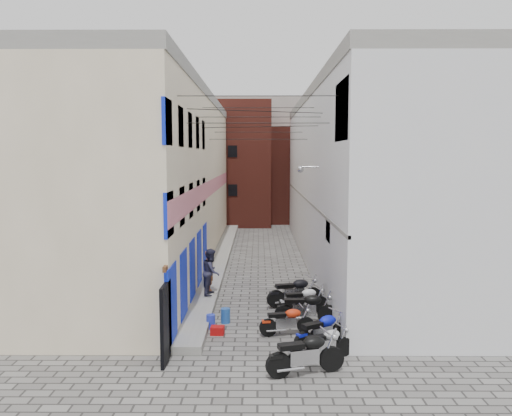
{
  "coord_description": "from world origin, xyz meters",
  "views": [
    {
      "loc": [
        0.03,
        -13.65,
        5.66
      ],
      "look_at": [
        -0.11,
        11.71,
        3.0
      ],
      "focal_mm": 35.0,
      "sensor_mm": 36.0,
      "label": 1
    }
  ],
  "objects_px": {
    "motorcycle_d": "(287,319)",
    "person_a": "(210,271)",
    "motorcycle_f": "(303,299)",
    "red_crate": "(217,330)",
    "motorcycle_g": "(295,290)",
    "motorcycle_a": "(306,352)",
    "person_b": "(211,272)",
    "water_jug_far": "(225,316)",
    "motorcycle_b": "(326,342)",
    "motorcycle_c": "(322,329)",
    "water_jug_near": "(211,322)",
    "motorcycle_e": "(306,306)"
  },
  "relations": [
    {
      "from": "person_b",
      "to": "person_a",
      "type": "bearing_deg",
      "value": 20.55
    },
    {
      "from": "motorcycle_d",
      "to": "water_jug_near",
      "type": "bearing_deg",
      "value": -113.21
    },
    {
      "from": "motorcycle_a",
      "to": "motorcycle_g",
      "type": "bearing_deg",
      "value": 162.58
    },
    {
      "from": "motorcycle_b",
      "to": "person_a",
      "type": "bearing_deg",
      "value": -169.77
    },
    {
      "from": "motorcycle_c",
      "to": "water_jug_near",
      "type": "height_order",
      "value": "motorcycle_c"
    },
    {
      "from": "motorcycle_a",
      "to": "motorcycle_e",
      "type": "height_order",
      "value": "motorcycle_a"
    },
    {
      "from": "motorcycle_b",
      "to": "red_crate",
      "type": "distance_m",
      "value": 3.74
    },
    {
      "from": "motorcycle_d",
      "to": "water_jug_far",
      "type": "xyz_separation_m",
      "value": [
        -2.03,
        1.17,
        -0.27
      ]
    },
    {
      "from": "motorcycle_b",
      "to": "motorcycle_f",
      "type": "xyz_separation_m",
      "value": [
        -0.26,
        4.02,
        0.05
      ]
    },
    {
      "from": "motorcycle_b",
      "to": "motorcycle_a",
      "type": "bearing_deg",
      "value": -55.47
    },
    {
      "from": "motorcycle_a",
      "to": "red_crate",
      "type": "distance_m",
      "value": 3.89
    },
    {
      "from": "motorcycle_g",
      "to": "person_a",
      "type": "xyz_separation_m",
      "value": [
        -3.32,
        1.17,
        0.46
      ]
    },
    {
      "from": "water_jug_near",
      "to": "motorcycle_g",
      "type": "bearing_deg",
      "value": 39.46
    },
    {
      "from": "motorcycle_d",
      "to": "motorcycle_f",
      "type": "xyz_separation_m",
      "value": [
        0.71,
        2.15,
        0.03
      ]
    },
    {
      "from": "motorcycle_g",
      "to": "water_jug_far",
      "type": "relative_size",
      "value": 4.34
    },
    {
      "from": "motorcycle_b",
      "to": "water_jug_far",
      "type": "relative_size",
      "value": 3.47
    },
    {
      "from": "motorcycle_a",
      "to": "person_b",
      "type": "height_order",
      "value": "person_b"
    },
    {
      "from": "motorcycle_e",
      "to": "red_crate",
      "type": "bearing_deg",
      "value": -70.99
    },
    {
      "from": "motorcycle_f",
      "to": "person_a",
      "type": "height_order",
      "value": "person_a"
    },
    {
      "from": "water_jug_far",
      "to": "motorcycle_b",
      "type": "bearing_deg",
      "value": -45.3
    },
    {
      "from": "water_jug_far",
      "to": "motorcycle_g",
      "type": "bearing_deg",
      "value": 36.78
    },
    {
      "from": "motorcycle_f",
      "to": "water_jug_far",
      "type": "distance_m",
      "value": 2.92
    },
    {
      "from": "person_b",
      "to": "motorcycle_g",
      "type": "bearing_deg",
      "value": -97.47
    },
    {
      "from": "person_a",
      "to": "person_b",
      "type": "bearing_deg",
      "value": 176.91
    },
    {
      "from": "motorcycle_f",
      "to": "red_crate",
      "type": "bearing_deg",
      "value": -68.14
    },
    {
      "from": "person_a",
      "to": "water_jug_far",
      "type": "xyz_separation_m",
      "value": [
        0.83,
        -3.03,
        -0.84
      ]
    },
    {
      "from": "motorcycle_f",
      "to": "person_a",
      "type": "bearing_deg",
      "value": -133.72
    },
    {
      "from": "person_b",
      "to": "water_jug_far",
      "type": "xyz_separation_m",
      "value": [
        0.73,
        -2.63,
        -0.9
      ]
    },
    {
      "from": "motorcycle_g",
      "to": "red_crate",
      "type": "height_order",
      "value": "motorcycle_g"
    },
    {
      "from": "motorcycle_c",
      "to": "water_jug_far",
      "type": "height_order",
      "value": "motorcycle_c"
    },
    {
      "from": "person_b",
      "to": "red_crate",
      "type": "relative_size",
      "value": 4.29
    },
    {
      "from": "water_jug_far",
      "to": "red_crate",
      "type": "height_order",
      "value": "water_jug_far"
    },
    {
      "from": "motorcycle_d",
      "to": "motorcycle_c",
      "type": "bearing_deg",
      "value": 33.82
    },
    {
      "from": "person_a",
      "to": "person_b",
      "type": "xyz_separation_m",
      "value": [
        0.11,
        -0.41,
        0.07
      ]
    },
    {
      "from": "motorcycle_b",
      "to": "motorcycle_d",
      "type": "height_order",
      "value": "motorcycle_d"
    },
    {
      "from": "motorcycle_g",
      "to": "water_jug_near",
      "type": "xyz_separation_m",
      "value": [
        -2.93,
        -2.42,
        -0.4
      ]
    },
    {
      "from": "motorcycle_f",
      "to": "motorcycle_g",
      "type": "relative_size",
      "value": 0.88
    },
    {
      "from": "water_jug_near",
      "to": "person_b",
      "type": "bearing_deg",
      "value": 95.02
    },
    {
      "from": "motorcycle_f",
      "to": "person_a",
      "type": "relative_size",
      "value": 1.14
    },
    {
      "from": "motorcycle_d",
      "to": "person_a",
      "type": "xyz_separation_m",
      "value": [
        -2.86,
        4.2,
        0.57
      ]
    },
    {
      "from": "motorcycle_a",
      "to": "motorcycle_f",
      "type": "distance_m",
      "value": 5.03
    },
    {
      "from": "person_b",
      "to": "motorcycle_d",
      "type": "bearing_deg",
      "value": -138.06
    },
    {
      "from": "motorcycle_f",
      "to": "person_b",
      "type": "height_order",
      "value": "person_b"
    },
    {
      "from": "motorcycle_e",
      "to": "person_a",
      "type": "relative_size",
      "value": 1.27
    },
    {
      "from": "red_crate",
      "to": "motorcycle_d",
      "type": "bearing_deg",
      "value": -1.41
    },
    {
      "from": "motorcycle_g",
      "to": "person_b",
      "type": "distance_m",
      "value": 3.35
    },
    {
      "from": "motorcycle_a",
      "to": "motorcycle_f",
      "type": "xyz_separation_m",
      "value": [
        0.39,
        5.02,
        -0.07
      ]
    },
    {
      "from": "motorcycle_a",
      "to": "person_b",
      "type": "bearing_deg",
      "value": -171.27
    },
    {
      "from": "motorcycle_c",
      "to": "water_jug_near",
      "type": "xyz_separation_m",
      "value": [
        -3.45,
        1.65,
        -0.35
      ]
    },
    {
      "from": "person_a",
      "to": "water_jug_near",
      "type": "bearing_deg",
      "value": 168.45
    }
  ]
}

